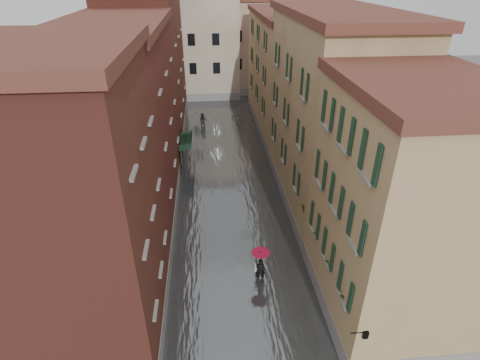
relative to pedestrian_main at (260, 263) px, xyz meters
name	(u,v)px	position (x,y,z in m)	size (l,w,h in m)	color
ground	(241,285)	(-1.10, -0.29, -1.32)	(120.00, 120.00, 0.00)	slate
floodwater	(227,174)	(-1.10, 12.71, -1.22)	(10.00, 60.00, 0.20)	#4B4F53
building_left_near	(79,218)	(-8.10, -2.29, 5.18)	(6.00, 8.00, 13.00)	brown
building_left_mid	(126,127)	(-8.10, 8.71, 4.93)	(6.00, 14.00, 12.50)	maroon
building_left_far	(150,66)	(-8.10, 23.71, 5.68)	(6.00, 16.00, 14.00)	brown
building_right_near	(398,215)	(5.90, -2.29, 4.43)	(6.00, 8.00, 11.50)	tan
building_right_mid	(328,117)	(5.90, 8.71, 5.18)	(6.00, 14.00, 13.00)	tan
building_right_far	(286,75)	(5.90, 23.71, 4.43)	(6.00, 16.00, 11.50)	tan
building_end_cream	(193,46)	(-4.10, 37.71, 5.18)	(12.00, 9.00, 13.00)	beige
building_end_pink	(257,46)	(4.90, 39.71, 4.68)	(10.00, 9.00, 12.00)	tan
awning_near	(185,142)	(-4.58, 14.46, 1.15)	(1.09, 3.36, 2.80)	#15301E
awning_far	(185,139)	(-4.59, 15.29, 1.14)	(1.09, 2.93, 2.80)	#15301E
wall_lantern	(365,334)	(3.23, -6.29, 1.69)	(0.71, 0.22, 0.35)	black
window_planters	(324,242)	(3.02, -1.15, 2.19)	(0.59, 7.83, 0.84)	#A04034
pedestrian_main	(260,263)	(0.00, 0.00, 0.00)	(1.05, 1.05, 2.06)	black
pedestrian_far	(203,121)	(-3.07, 24.07, -0.48)	(0.82, 0.64, 1.69)	black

